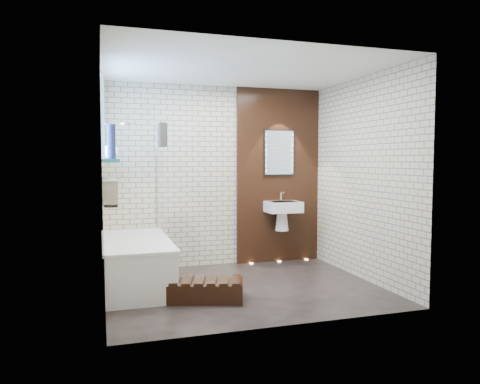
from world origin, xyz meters
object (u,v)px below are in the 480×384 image
object	(u,v)px
bath_screen	(160,180)
washbasin	(283,211)
led_mirror	(279,153)
bathtub	(136,263)
walnut_step	(200,291)

from	to	relation	value
bath_screen	washbasin	world-z (taller)	bath_screen
washbasin	led_mirror	xyz separation A→B (m)	(0.00, 0.16, 0.86)
bathtub	washbasin	xyz separation A→B (m)	(2.17, 0.62, 0.50)
washbasin	led_mirror	bearing A→B (deg)	90.00
led_mirror	walnut_step	world-z (taller)	led_mirror
bath_screen	washbasin	size ratio (longest dim) A/B	2.41
bathtub	led_mirror	distance (m)	2.68
bath_screen	washbasin	bearing A→B (deg)	5.78
washbasin	led_mirror	size ratio (longest dim) A/B	0.83
led_mirror	walnut_step	bearing A→B (deg)	-135.33
bathtub	walnut_step	world-z (taller)	bathtub
bath_screen	led_mirror	bearing A→B (deg)	10.66
bathtub	bath_screen	size ratio (longest dim) A/B	1.24
bathtub	led_mirror	bearing A→B (deg)	19.78
bathtub	led_mirror	xyz separation A→B (m)	(2.17, 0.78, 1.36)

